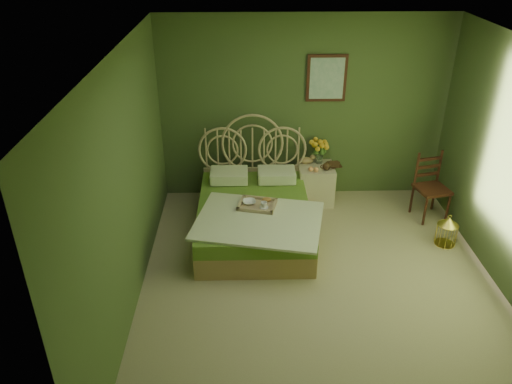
{
  "coord_description": "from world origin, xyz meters",
  "views": [
    {
      "loc": [
        -0.83,
        -4.39,
        3.61
      ],
      "look_at": [
        -0.69,
        1.0,
        0.68
      ],
      "focal_mm": 35.0,
      "sensor_mm": 36.0,
      "label": 1
    }
  ],
  "objects_px": {
    "nightstand": "(316,178)",
    "birdcage": "(447,231)",
    "bed": "(254,214)",
    "chair": "(431,182)"
  },
  "relations": [
    {
      "from": "bed",
      "to": "nightstand",
      "type": "height_order",
      "value": "bed"
    },
    {
      "from": "chair",
      "to": "birdcage",
      "type": "relative_size",
      "value": 2.37
    },
    {
      "from": "bed",
      "to": "birdcage",
      "type": "xyz_separation_m",
      "value": [
        2.42,
        -0.32,
        -0.1
      ]
    },
    {
      "from": "chair",
      "to": "birdcage",
      "type": "bearing_deg",
      "value": -103.05
    },
    {
      "from": "nightstand",
      "to": "birdcage",
      "type": "distance_m",
      "value": 1.92
    },
    {
      "from": "bed",
      "to": "chair",
      "type": "height_order",
      "value": "bed"
    },
    {
      "from": "nightstand",
      "to": "chair",
      "type": "height_order",
      "value": "nightstand"
    },
    {
      "from": "bed",
      "to": "birdcage",
      "type": "height_order",
      "value": "bed"
    },
    {
      "from": "bed",
      "to": "nightstand",
      "type": "distance_m",
      "value": 1.26
    },
    {
      "from": "bed",
      "to": "birdcage",
      "type": "bearing_deg",
      "value": -7.52
    }
  ]
}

